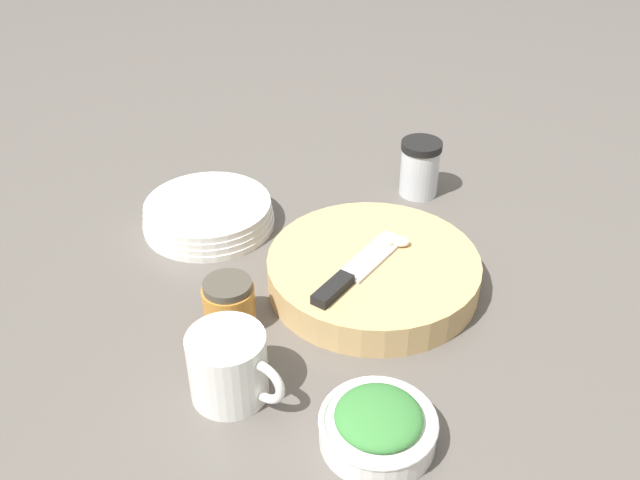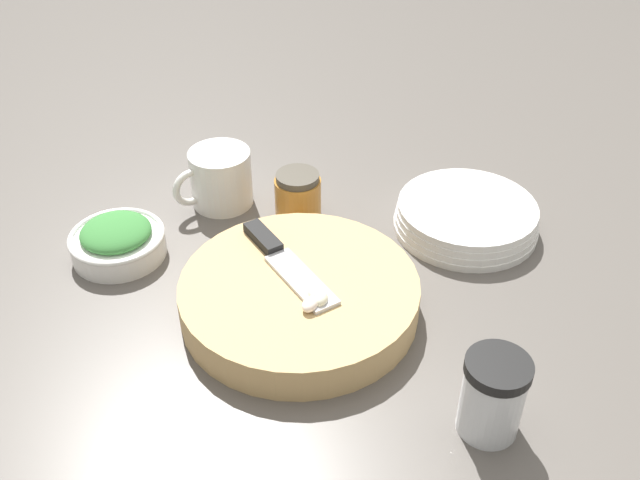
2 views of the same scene
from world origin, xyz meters
TOP-DOWN VIEW (x-y plane):
  - ground_plane at (0.00, 0.00)m, footprint 5.00×5.00m
  - cutting_board at (0.04, -0.11)m, footprint 0.29×0.29m
  - chef_knife at (-0.01, -0.10)m, footprint 0.19×0.07m
  - garlic_cloves at (0.08, -0.13)m, footprint 0.04×0.04m
  - herb_bowl at (-0.22, -0.20)m, footprint 0.13×0.13m
  - spice_jar at (0.30, -0.11)m, footprint 0.07×0.07m
  - coffee_mug at (-0.21, -0.02)m, footprint 0.09×0.12m
  - plate_stack at (0.09, 0.17)m, footprint 0.20×0.20m
  - honey_jar at (-0.11, 0.03)m, footprint 0.07×0.07m

SIDE VIEW (x-z plane):
  - ground_plane at x=0.00m, z-range 0.00..0.00m
  - plate_stack at x=0.09m, z-range 0.00..0.04m
  - cutting_board at x=0.04m, z-range 0.00..0.04m
  - herb_bowl at x=-0.22m, z-range 0.00..0.05m
  - honey_jar at x=-0.11m, z-range 0.00..0.07m
  - coffee_mug at x=-0.21m, z-range 0.00..0.08m
  - spice_jar at x=0.30m, z-range 0.00..0.09m
  - chef_knife at x=-0.01m, z-range 0.04..0.06m
  - garlic_cloves at x=0.08m, z-range 0.04..0.06m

